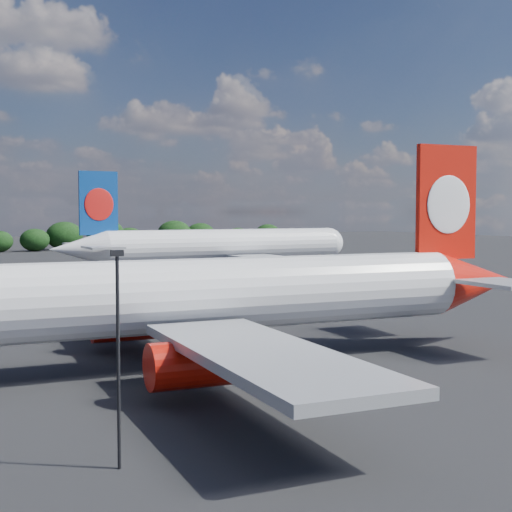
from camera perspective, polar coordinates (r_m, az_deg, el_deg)
name	(u,v)px	position (r m, az deg, el deg)	size (l,w,h in m)	color
qantas_airliner	(233,296)	(53.33, -1.89, -3.18)	(52.47, 49.85, 17.14)	white
china_southern_airliner	(216,247)	(123.90, -3.21, 0.76)	(54.88, 52.11, 17.95)	white
apron_lamp_post	(118,346)	(32.32, -10.98, -7.08)	(0.55, 0.30, 9.80)	black
horizon_treeline	(0,238)	(220.11, -19.78, 1.35)	(207.91, 15.93, 9.14)	black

